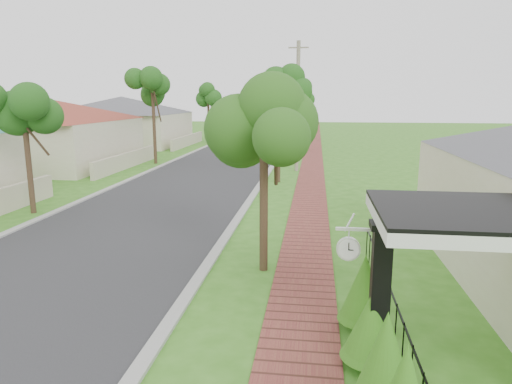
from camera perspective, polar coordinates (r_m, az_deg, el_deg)
The scene contains 16 objects.
ground at distance 9.88m, azimuth -14.40°, elevation -15.38°, with size 160.00×160.00×0.00m, color #35731B.
road at distance 29.19m, azimuth -5.40°, elevation 2.87°, with size 7.00×120.00×0.02m, color #28282B.
kerb_right at distance 28.61m, azimuth 1.76°, elevation 2.73°, with size 0.30×120.00×0.10m, color #9E9E99.
kerb_left at distance 30.21m, azimuth -12.17°, elevation 2.95°, with size 0.30×120.00×0.10m, color #9E9E99.
sidewalk at distance 28.47m, azimuth 6.98°, elevation 2.61°, with size 1.50×120.00×0.03m, color brown.
porch_post at distance 7.93m, azimuth 15.13°, elevation -13.43°, with size 0.48×0.48×2.52m.
picket_fence at distance 9.12m, azimuth 16.35°, elevation -14.12°, with size 0.03×8.02×1.00m.
street_trees at distance 35.54m, azimuth -2.85°, elevation 11.80°, with size 10.70×37.65×5.89m.
hedge_row at distance 7.29m, azimuth 15.10°, elevation -18.57°, with size 0.90×4.82×2.05m.
far_house_red at distance 33.69m, azimuth -25.91°, elevation 6.94°, with size 15.56×15.56×4.60m.
far_house_grey at distance 46.02m, azimuth -16.32°, elevation 8.58°, with size 15.56×15.56×4.60m.
parked_car_red at distance 40.93m, azimuth 3.18°, elevation 6.55°, with size 1.90×4.72×1.61m, color #570D11.
parked_car_white at distance 41.27m, azimuth 1.26°, elevation 6.62°, with size 1.73×4.96×1.63m, color silver.
near_tree at distance 11.35m, azimuth 1.01°, elevation 8.71°, with size 1.89×1.89×4.84m.
utility_pole at distance 28.15m, azimuth 5.21°, elevation 10.60°, with size 1.20×0.24×7.76m.
station_clock at distance 7.94m, azimuth 11.55°, elevation -6.77°, with size 0.68×0.13×0.58m.
Camera 1 is at (3.45, -8.12, 4.43)m, focal length 32.00 mm.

